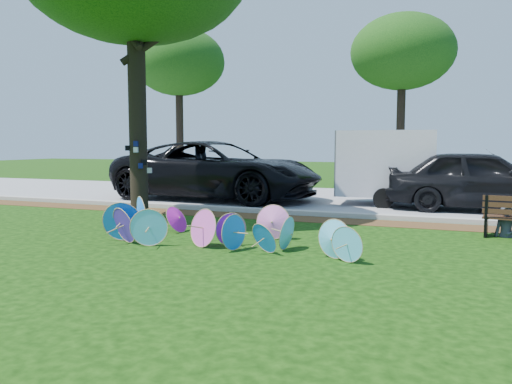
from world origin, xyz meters
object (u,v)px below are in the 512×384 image
at_px(cargo_trailer, 386,163).
at_px(person_left, 508,206).
at_px(dark_pickup, 482,180).
at_px(black_van, 217,170).
at_px(parasol_pile, 198,226).

distance_m(cargo_trailer, person_left, 5.59).
height_order(dark_pickup, person_left, dark_pickup).
height_order(dark_pickup, cargo_trailer, cargo_trailer).
xyz_separation_m(black_van, person_left, (8.49, -4.21, -0.35)).
height_order(parasol_pile, cargo_trailer, cargo_trailer).
relative_size(black_van, person_left, 5.54).
bearing_deg(person_left, black_van, 151.51).
height_order(black_van, dark_pickup, black_van).
distance_m(parasol_pile, person_left, 6.22).
bearing_deg(cargo_trailer, person_left, -61.22).
relative_size(parasol_pile, cargo_trailer, 1.86).
bearing_deg(cargo_trailer, black_van, -177.96).
bearing_deg(parasol_pile, dark_pickup, 52.79).
relative_size(black_van, dark_pickup, 1.40).
bearing_deg(cargo_trailer, dark_pickup, -15.36).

